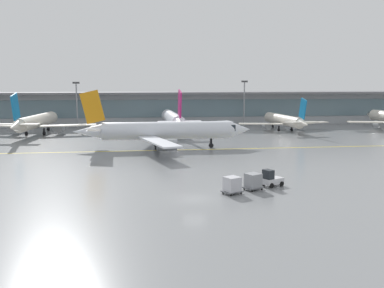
{
  "coord_description": "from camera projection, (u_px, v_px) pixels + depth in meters",
  "views": [
    {
      "loc": [
        -5.34,
        -44.08,
        12.55
      ],
      "look_at": [
        2.0,
        20.23,
        3.0
      ],
      "focal_mm": 39.49,
      "sensor_mm": 36.0,
      "label": 1
    }
  ],
  "objects": [
    {
      "name": "ground_plane",
      "position": [
        195.0,
        199.0,
        45.76
      ],
      "size": [
        400.0,
        400.0,
        0.0
      ],
      "primitive_type": "plane",
      "color": "gray"
    },
    {
      "name": "taxiway_centreline_stripe",
      "position": [
        168.0,
        150.0,
        78.21
      ],
      "size": [
        109.99,
        1.83,
        0.01
      ],
      "primitive_type": "cube",
      "rotation": [
        0.0,
        0.0,
        0.01
      ],
      "color": "yellow",
      "rests_on": "ground_plane"
    },
    {
      "name": "terminal_concourse",
      "position": [
        162.0,
        108.0,
        125.24
      ],
      "size": [
        196.54,
        11.0,
        9.6
      ],
      "color": "#9EA3A8",
      "rests_on": "ground_plane"
    },
    {
      "name": "gate_airplane_1",
      "position": [
        37.0,
        122.0,
        101.1
      ],
      "size": [
        28.85,
        31.17,
        10.32
      ],
      "rotation": [
        0.0,
        0.0,
        1.48
      ],
      "color": "silver",
      "rests_on": "ground_plane"
    },
    {
      "name": "gate_airplane_2",
      "position": [
        173.0,
        119.0,
        105.33
      ],
      "size": [
        30.64,
        32.98,
        10.93
      ],
      "rotation": [
        0.0,
        0.0,
        1.62
      ],
      "color": "silver",
      "rests_on": "ground_plane"
    },
    {
      "name": "gate_airplane_3",
      "position": [
        284.0,
        120.0,
        109.56
      ],
      "size": [
        24.76,
        26.76,
        8.86
      ],
      "rotation": [
        0.0,
        0.0,
        1.67
      ],
      "color": "silver",
      "rests_on": "ground_plane"
    },
    {
      "name": "taxiing_regional_jet",
      "position": [
        165.0,
        131.0,
        79.64
      ],
      "size": [
        33.57,
        31.3,
        11.14
      ],
      "rotation": [
        0.0,
        0.0,
        0.01
      ],
      "color": "silver",
      "rests_on": "ground_plane"
    },
    {
      "name": "baggage_tug",
      "position": [
        271.0,
        179.0,
        51.08
      ],
      "size": [
        2.95,
        2.51,
        2.1
      ],
      "rotation": [
        0.0,
        0.0,
        0.48
      ],
      "color": "silver",
      "rests_on": "ground_plane"
    },
    {
      "name": "cargo_dolly_lead",
      "position": [
        253.0,
        181.0,
        49.41
      ],
      "size": [
        2.6,
        2.39,
        1.94
      ],
      "rotation": [
        0.0,
        0.0,
        0.48
      ],
      "color": "#595B60",
      "rests_on": "ground_plane"
    },
    {
      "name": "cargo_dolly_trailing",
      "position": [
        232.0,
        185.0,
        47.64
      ],
      "size": [
        2.6,
        2.39,
        1.94
      ],
      "rotation": [
        0.0,
        0.0,
        0.48
      ],
      "color": "#595B60",
      "rests_on": "ground_plane"
    },
    {
      "name": "apron_light_mast_1",
      "position": [
        77.0,
        103.0,
        113.76
      ],
      "size": [
        1.8,
        0.36,
        12.56
      ],
      "color": "gray",
      "rests_on": "ground_plane"
    },
    {
      "name": "apron_light_mast_2",
      "position": [
        244.0,
        101.0,
        120.28
      ],
      "size": [
        1.8,
        0.36,
        12.91
      ],
      "color": "gray",
      "rests_on": "ground_plane"
    }
  ]
}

